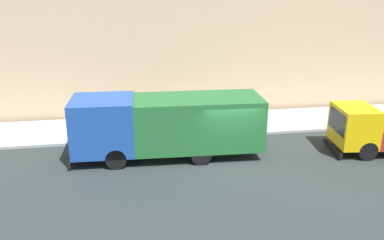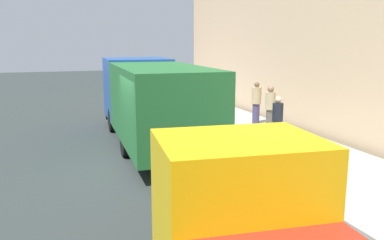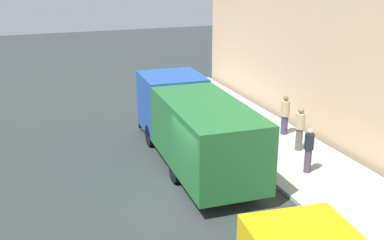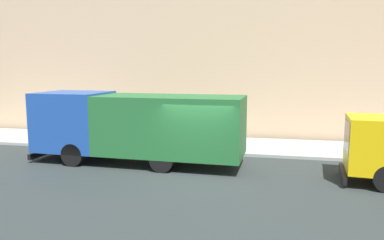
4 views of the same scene
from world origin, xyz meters
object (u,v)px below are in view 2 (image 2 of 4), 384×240
object	(u,v)px
pedestrian_walking	(256,102)
pedestrian_third	(277,121)
large_utility_truck	(151,98)
pedestrian_standing	(270,108)

from	to	relation	value
pedestrian_walking	pedestrian_third	world-z (taller)	pedestrian_walking
large_utility_truck	pedestrian_standing	world-z (taller)	large_utility_truck
large_utility_truck	pedestrian_standing	size ratio (longest dim) A/B	4.84
large_utility_truck	pedestrian_standing	xyz separation A→B (m)	(4.26, -0.55, -0.50)
pedestrian_walking	pedestrian_third	distance (m)	3.93
large_utility_truck	pedestrian_walking	xyz separation A→B (m)	(4.68, 1.26, -0.54)
pedestrian_standing	pedestrian_third	world-z (taller)	pedestrian_standing
pedestrian_standing	pedestrian_third	size ratio (longest dim) A/B	1.07
large_utility_truck	pedestrian_walking	distance (m)	4.87
pedestrian_standing	pedestrian_third	xyz separation A→B (m)	(-0.86, -1.91, -0.06)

